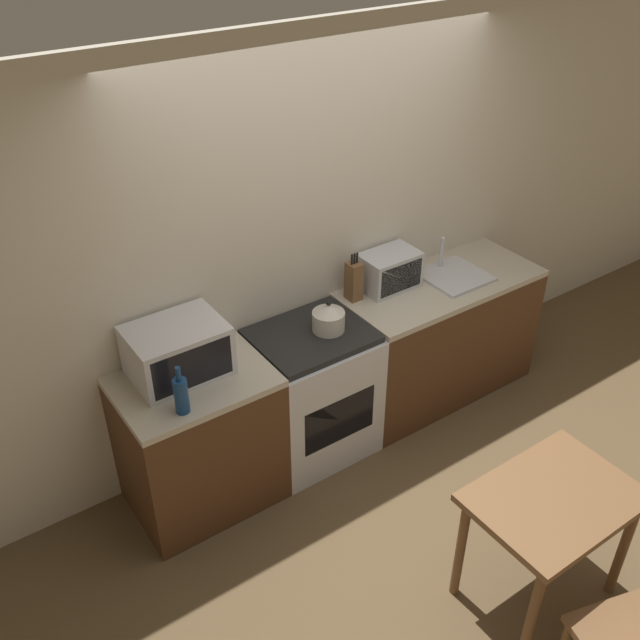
% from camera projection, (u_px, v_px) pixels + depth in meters
% --- Properties ---
extents(ground_plane, '(16.00, 16.00, 0.00)m').
position_uv_depth(ground_plane, '(428.00, 505.00, 4.33)').
color(ground_plane, brown).
extents(wall_back, '(10.00, 0.06, 2.60)m').
position_uv_depth(wall_back, '(317.00, 240.00, 4.42)').
color(wall_back, beige).
rests_on(wall_back, ground_plane).
extents(counter_left_run, '(0.86, 0.62, 0.90)m').
position_uv_depth(counter_left_run, '(200.00, 440.00, 4.15)').
color(counter_left_run, '#4C2D19').
rests_on(counter_left_run, ground_plane).
extents(counter_right_run, '(1.42, 0.62, 0.90)m').
position_uv_depth(counter_right_run, '(436.00, 337.00, 5.03)').
color(counter_right_run, '#4C2D19').
rests_on(counter_right_run, ground_plane).
extents(stove_range, '(0.71, 0.62, 0.90)m').
position_uv_depth(stove_range, '(311.00, 392.00, 4.52)').
color(stove_range, silver).
rests_on(stove_range, ground_plane).
extents(kettle, '(0.20, 0.20, 0.21)m').
position_uv_depth(kettle, '(329.00, 317.00, 4.26)').
color(kettle, beige).
rests_on(kettle, stove_range).
extents(microwave, '(0.52, 0.38, 0.30)m').
position_uv_depth(microwave, '(178.00, 351.00, 3.87)').
color(microwave, silver).
rests_on(microwave, counter_left_run).
extents(bottle, '(0.08, 0.08, 0.28)m').
position_uv_depth(bottle, '(181.00, 395.00, 3.62)').
color(bottle, navy).
rests_on(bottle, counter_left_run).
extents(knife_block, '(0.08, 0.10, 0.33)m').
position_uv_depth(knife_block, '(354.00, 281.00, 4.53)').
color(knife_block, brown).
rests_on(knife_block, counter_right_run).
extents(toaster_oven, '(0.38, 0.25, 0.25)m').
position_uv_depth(toaster_oven, '(389.00, 270.00, 4.66)').
color(toaster_oven, silver).
rests_on(toaster_oven, counter_right_run).
extents(sink_basin, '(0.41, 0.40, 0.24)m').
position_uv_depth(sink_basin, '(454.00, 275.00, 4.83)').
color(sink_basin, silver).
rests_on(sink_basin, counter_right_run).
extents(dining_table, '(0.81, 0.59, 0.72)m').
position_uv_depth(dining_table, '(551.00, 512.00, 3.49)').
color(dining_table, brown).
rests_on(dining_table, ground_plane).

